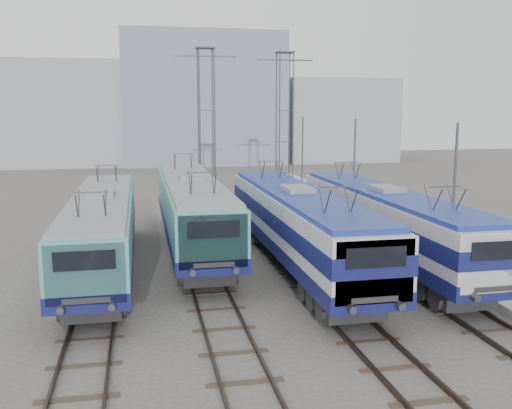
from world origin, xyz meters
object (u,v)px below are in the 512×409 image
object	(u,v)px
locomotive_far_right	(387,219)
catenary_tower_west	(206,122)
mast_front	(453,202)
locomotive_center_right	(298,221)
mast_rear	(302,158)
locomotive_center_left	(192,207)
catenary_tower_east	(285,121)
mast_mid	(354,173)
locomotive_far_left	(102,226)

from	to	relation	value
locomotive_far_right	catenary_tower_west	size ratio (longest dim) A/B	1.49
catenary_tower_west	mast_front	xyz separation A→B (m)	(8.60, -20.00, -3.14)
locomotive_center_right	mast_rear	world-z (taller)	mast_rear
locomotive_center_left	catenary_tower_east	xyz separation A→B (m)	(8.75, 14.12, 4.30)
locomotive_center_right	catenary_tower_west	xyz separation A→B (m)	(-2.25, 17.27, 4.28)
locomotive_far_right	mast_mid	distance (m)	9.47
catenary_tower_west	mast_rear	distance (m)	9.99
locomotive_center_left	mast_rear	bearing A→B (deg)	56.06
locomotive_far_right	catenary_tower_east	bearing A→B (deg)	90.75
locomotive_center_left	mast_front	distance (m)	13.46
catenary_tower_west	locomotive_far_right	bearing A→B (deg)	-68.59
catenary_tower_west	mast_mid	world-z (taller)	catenary_tower_west
locomotive_center_right	locomotive_far_left	bearing A→B (deg)	170.66
locomotive_far_left	catenary_tower_west	world-z (taller)	catenary_tower_west
locomotive_far_left	catenary_tower_east	bearing A→B (deg)	53.33
locomotive_far_right	catenary_tower_east	world-z (taller)	catenary_tower_east
locomotive_far_right	locomotive_center_left	bearing A→B (deg)	150.49
catenary_tower_west	locomotive_far_left	bearing A→B (deg)	-113.14
locomotive_far_right	catenary_tower_east	xyz separation A→B (m)	(-0.25, 19.21, 4.35)
catenary_tower_west	catenary_tower_east	size ratio (longest dim) A/B	1.00
catenary_tower_east	mast_mid	distance (m)	10.69
locomotive_far_left	catenary_tower_west	xyz separation A→B (m)	(6.75, 15.79, 4.44)
mast_mid	mast_rear	world-z (taller)	same
mast_front	mast_rear	distance (m)	24.00
locomotive_center_right	mast_mid	size ratio (longest dim) A/B	2.64
locomotive_center_left	mast_front	world-z (taller)	mast_front
mast_front	locomotive_far_left	bearing A→B (deg)	164.68
locomotive_far_left	mast_front	distance (m)	15.97
locomotive_far_right	mast_mid	world-z (taller)	mast_mid
mast_front	mast_mid	world-z (taller)	same
catenary_tower_west	mast_front	size ratio (longest dim) A/B	1.71
locomotive_far_left	locomotive_center_right	size ratio (longest dim) A/B	0.96
mast_mid	mast_front	bearing A→B (deg)	-90.00
locomotive_center_left	mast_mid	xyz separation A→B (m)	(10.85, 4.12, 1.16)
locomotive_center_right	mast_rear	xyz separation A→B (m)	(6.35, 21.27, 1.14)
locomotive_far_right	mast_front	distance (m)	3.56
catenary_tower_east	mast_rear	xyz separation A→B (m)	(2.10, 2.00, -3.14)
locomotive_center_left	locomotive_center_right	world-z (taller)	locomotive_center_left
locomotive_center_right	mast_front	xyz separation A→B (m)	(6.35, -2.73, 1.14)
locomotive_far_left	locomotive_far_right	bearing A→B (deg)	-6.00
locomotive_far_left	mast_front	xyz separation A→B (m)	(15.35, -4.21, 1.29)
mast_mid	catenary_tower_west	bearing A→B (deg)	137.07
locomotive_far_left	locomotive_center_left	distance (m)	5.81
mast_rear	catenary_tower_east	bearing A→B (deg)	-136.40
locomotive_far_left	mast_mid	bearing A→B (deg)	26.92
locomotive_far_left	catenary_tower_west	size ratio (longest dim) A/B	1.47
locomotive_far_left	mast_mid	distance (m)	17.26
locomotive_center_right	locomotive_far_right	bearing A→B (deg)	0.79
locomotive_far_left	mast_mid	size ratio (longest dim) A/B	2.53
locomotive_center_left	mast_mid	size ratio (longest dim) A/B	2.69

